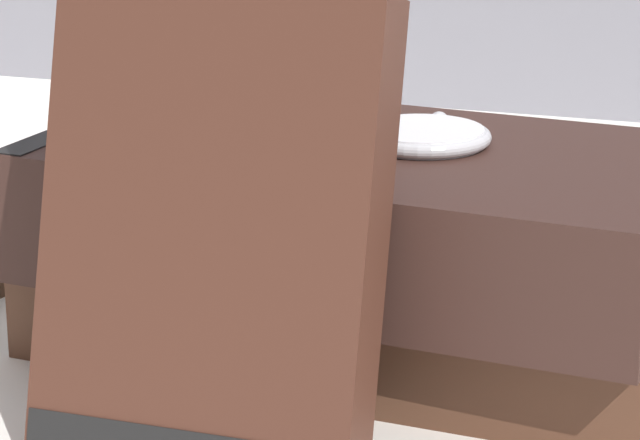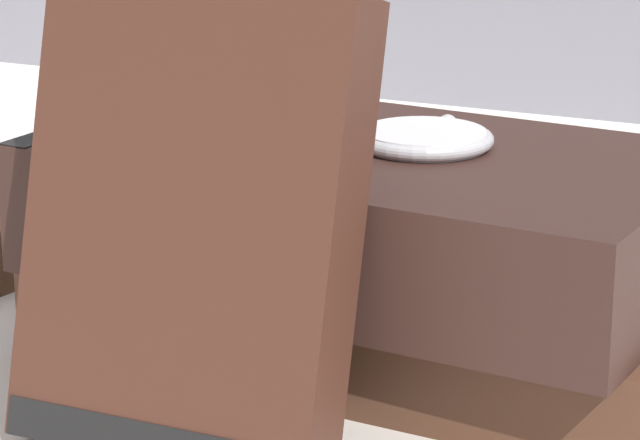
% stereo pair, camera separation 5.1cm
% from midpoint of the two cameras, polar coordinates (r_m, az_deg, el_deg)
% --- Properties ---
extents(ground_plane, '(3.00, 3.00, 0.00)m').
position_cam_midpoint_polar(ground_plane, '(0.52, -7.20, -6.31)').
color(ground_plane, white).
extents(book_flat_bottom, '(0.24, 0.15, 0.03)m').
position_cam_midpoint_polar(book_flat_bottom, '(0.55, -0.88, -3.02)').
color(book_flat_bottom, '#4C2D1E').
rests_on(book_flat_bottom, ground_plane).
extents(book_flat_top, '(0.23, 0.15, 0.05)m').
position_cam_midpoint_polar(book_flat_top, '(0.53, -1.59, 0.49)').
color(book_flat_top, '#331E19').
rests_on(book_flat_top, book_flat_bottom).
extents(book_leaning_front, '(0.10, 0.06, 0.14)m').
position_cam_midpoint_polar(book_leaning_front, '(0.45, -7.30, -0.98)').
color(book_leaning_front, '#422319').
rests_on(book_leaning_front, ground_plane).
extents(pocket_watch, '(0.05, 0.05, 0.01)m').
position_cam_midpoint_polar(pocket_watch, '(0.52, 1.08, 3.15)').
color(pocket_watch, silver).
rests_on(pocket_watch, book_flat_top).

